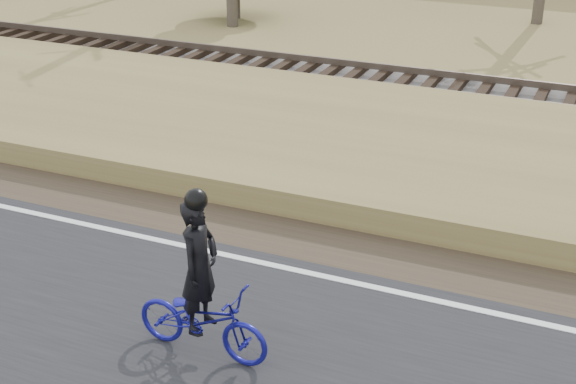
% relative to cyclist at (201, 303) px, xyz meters
% --- Properties ---
extents(ground, '(120.00, 120.00, 0.00)m').
position_rel_cyclist_xyz_m(ground, '(-4.73, 2.00, -0.73)').
color(ground, olive).
rests_on(ground, ground).
extents(edge_line, '(120.00, 0.12, 0.01)m').
position_rel_cyclist_xyz_m(edge_line, '(-4.73, 2.20, -0.67)').
color(edge_line, silver).
rests_on(edge_line, road).
extents(shoulder, '(120.00, 1.60, 0.04)m').
position_rel_cyclist_xyz_m(shoulder, '(-4.73, 3.20, -0.71)').
color(shoulder, '#473A2B').
rests_on(shoulder, ground).
extents(embankment, '(120.00, 5.00, 0.44)m').
position_rel_cyclist_xyz_m(embankment, '(-4.73, 6.20, -0.51)').
color(embankment, olive).
rests_on(embankment, ground).
extents(ballast, '(120.00, 3.00, 0.45)m').
position_rel_cyclist_xyz_m(ballast, '(-4.73, 10.00, -0.51)').
color(ballast, slate).
rests_on(ballast, ground).
extents(railroad, '(120.00, 2.40, 0.29)m').
position_rel_cyclist_xyz_m(railroad, '(-4.73, 10.00, -0.20)').
color(railroad, black).
rests_on(railroad, ballast).
extents(cyclist, '(1.72, 0.65, 2.11)m').
position_rel_cyclist_xyz_m(cyclist, '(0.00, 0.00, 0.00)').
color(cyclist, navy).
rests_on(cyclist, road).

